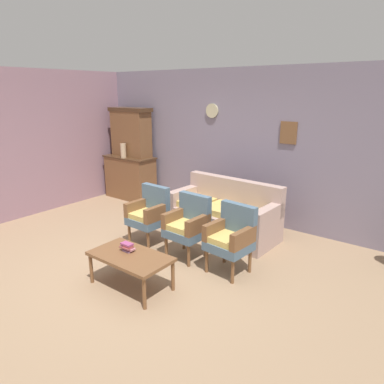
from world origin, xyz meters
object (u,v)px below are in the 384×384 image
at_px(vase_on_cabinet, 123,151).
at_px(side_cabinet, 130,177).
at_px(armchair_near_couch_end, 188,224).
at_px(book_stack_on_table, 128,247).
at_px(floral_couch, 224,216).
at_px(armchair_near_cabinet, 149,212).
at_px(armchair_by_doorway, 231,236).
at_px(coffee_table, 131,258).

bearing_deg(vase_on_cabinet, side_cabinet, 95.44).
bearing_deg(armchair_near_couch_end, vase_on_cabinet, 154.49).
bearing_deg(vase_on_cabinet, book_stack_on_table, -41.63).
relative_size(armchair_near_couch_end, book_stack_on_table, 5.16).
relative_size(vase_on_cabinet, book_stack_on_table, 1.73).
distance_m(side_cabinet, floral_couch, 2.83).
xyz_separation_m(armchair_near_cabinet, armchair_by_doorway, (1.48, -0.01, 0.00)).
bearing_deg(book_stack_on_table, side_cabinet, 136.43).
distance_m(armchair_near_cabinet, armchair_by_doorway, 1.48).
bearing_deg(armchair_by_doorway, floral_couch, 126.32).
distance_m(floral_couch, book_stack_on_table, 2.02).
bearing_deg(vase_on_cabinet, coffee_table, -41.20).
relative_size(armchair_near_cabinet, coffee_table, 0.90).
xyz_separation_m(armchair_by_doorway, book_stack_on_table, (-0.86, -1.01, -0.02)).
bearing_deg(armchair_near_cabinet, coffee_table, -56.03).
relative_size(floral_couch, armchair_near_couch_end, 2.02).
bearing_deg(armchair_near_cabinet, book_stack_on_table, -58.61).
distance_m(coffee_table, book_stack_on_table, 0.15).
distance_m(armchair_by_doorway, coffee_table, 1.31).
xyz_separation_m(floral_couch, armchair_near_cabinet, (-0.75, -0.99, 0.17)).
relative_size(coffee_table, book_stack_on_table, 5.74).
bearing_deg(floral_couch, side_cabinet, 169.49).
height_order(armchair_by_doorway, book_stack_on_table, armchair_by_doorway).
height_order(armchair_near_cabinet, armchair_near_couch_end, same).
relative_size(side_cabinet, vase_on_cabinet, 3.82).
xyz_separation_m(side_cabinet, coffee_table, (2.76, -2.58, -0.09)).
xyz_separation_m(vase_on_cabinet, floral_couch, (2.76, -0.33, -0.75)).
height_order(armchair_near_couch_end, book_stack_on_table, armchair_near_couch_end).
relative_size(armchair_near_cabinet, book_stack_on_table, 5.16).
bearing_deg(armchair_near_cabinet, armchair_near_couch_end, -0.36).
bearing_deg(side_cabinet, vase_on_cabinet, -84.56).
distance_m(armchair_near_couch_end, coffee_table, 1.08).
xyz_separation_m(armchair_near_cabinet, book_stack_on_table, (0.62, -1.02, -0.02)).
xyz_separation_m(side_cabinet, floral_couch, (2.78, -0.52, -0.14)).
relative_size(vase_on_cabinet, armchair_near_cabinet, 0.34).
relative_size(side_cabinet, armchair_near_cabinet, 1.28).
bearing_deg(floral_couch, armchair_near_couch_end, -88.67).
distance_m(floral_couch, coffee_table, 2.07).
relative_size(side_cabinet, floral_couch, 0.64).
bearing_deg(vase_on_cabinet, armchair_by_doorway, -20.90).
relative_size(armchair_near_cabinet, armchair_by_doorway, 1.00).
relative_size(side_cabinet, book_stack_on_table, 6.63).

